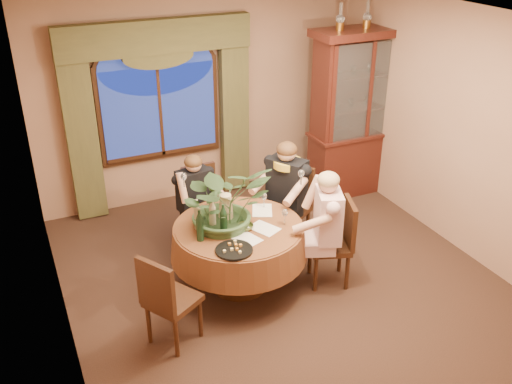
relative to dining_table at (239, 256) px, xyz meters
name	(u,v)px	position (x,y,z in m)	size (l,w,h in m)	color
floor	(283,281)	(0.47, -0.14, -0.38)	(5.00, 5.00, 0.00)	black
wall_back	(201,97)	(0.47, 2.36, 1.02)	(4.50, 4.50, 0.00)	#986D54
wall_right	(461,132)	(2.72, -0.14, 1.02)	(5.00, 5.00, 0.00)	#986D54
ceiling	(290,21)	(0.47, -0.14, 2.42)	(5.00, 5.00, 0.00)	white
window	(160,112)	(-0.13, 2.29, 0.92)	(1.62, 0.10, 1.32)	navy
arched_transom	(155,52)	(-0.13, 2.29, 1.71)	(1.60, 0.06, 0.44)	navy
drapery_left	(82,133)	(-1.16, 2.24, 0.80)	(0.38, 0.14, 2.32)	#464626
drapery_right	(234,111)	(0.90, 2.24, 0.80)	(0.38, 0.14, 2.32)	#464626
swag_valance	(156,37)	(-0.13, 2.21, 1.90)	(2.45, 0.16, 0.42)	#464626
dining_table	(239,256)	(0.00, 0.00, 0.00)	(1.44, 1.44, 0.75)	maroon
china_cabinet	(359,113)	(2.45, 1.50, 0.78)	(1.42, 0.56, 2.30)	#36110D
oil_lamp_left	(340,17)	(2.04, 1.50, 2.10)	(0.11, 0.11, 0.34)	#A5722D
oil_lamp_center	(367,14)	(2.45, 1.50, 2.10)	(0.11, 0.11, 0.34)	#A5722D
oil_lamp_right	(393,12)	(2.85, 1.50, 2.10)	(0.11, 0.11, 0.34)	#A5722D
chair_right	(329,243)	(0.92, -0.32, 0.10)	(0.42, 0.42, 0.96)	black
chair_back_right	(289,208)	(0.89, 0.56, 0.10)	(0.42, 0.42, 0.96)	black
chair_back	(205,208)	(-0.02, 0.97, 0.10)	(0.42, 0.42, 0.96)	black
chair_front_left	(173,298)	(-0.89, -0.54, 0.10)	(0.42, 0.42, 0.96)	black
person_pink	(327,230)	(0.87, -0.34, 0.30)	(0.48, 0.44, 1.34)	beige
person_back	(195,202)	(-0.16, 0.95, 0.23)	(0.43, 0.40, 1.21)	black
person_scarf	(287,196)	(0.82, 0.50, 0.31)	(0.49, 0.45, 1.38)	black
stoneware_vase	(226,208)	(-0.08, 0.15, 0.53)	(0.16, 0.16, 0.30)	tan
centerpiece_plant	(224,172)	(-0.12, 0.09, 0.98)	(0.93, 1.03, 0.80)	#33532D
olive_bowl	(246,227)	(0.04, -0.09, 0.40)	(0.16, 0.16, 0.05)	#53612E
cheese_platter	(234,250)	(-0.23, -0.43, 0.39)	(0.36, 0.36, 0.02)	black
wine_bottle_0	(197,214)	(-0.40, 0.13, 0.54)	(0.07, 0.07, 0.33)	tan
wine_bottle_1	(223,219)	(-0.20, -0.08, 0.54)	(0.07, 0.07, 0.33)	black
wine_bottle_2	(200,226)	(-0.45, -0.10, 0.54)	(0.07, 0.07, 0.33)	black
wine_bottle_3	(212,214)	(-0.26, 0.06, 0.54)	(0.07, 0.07, 0.33)	tan
tasting_paper_0	(264,228)	(0.22, -0.16, 0.38)	(0.21, 0.30, 0.00)	white
tasting_paper_1	(262,210)	(0.36, 0.19, 0.38)	(0.21, 0.30, 0.00)	white
tasting_paper_2	(246,239)	(-0.03, -0.27, 0.38)	(0.21, 0.30, 0.00)	white
wine_glass_person_pink	(285,217)	(0.45, -0.17, 0.46)	(0.07, 0.07, 0.18)	silver
wine_glass_person_back	(215,200)	(-0.08, 0.47, 0.46)	(0.07, 0.07, 0.18)	silver
wine_glass_person_scarf	(264,200)	(0.41, 0.25, 0.46)	(0.07, 0.07, 0.18)	silver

